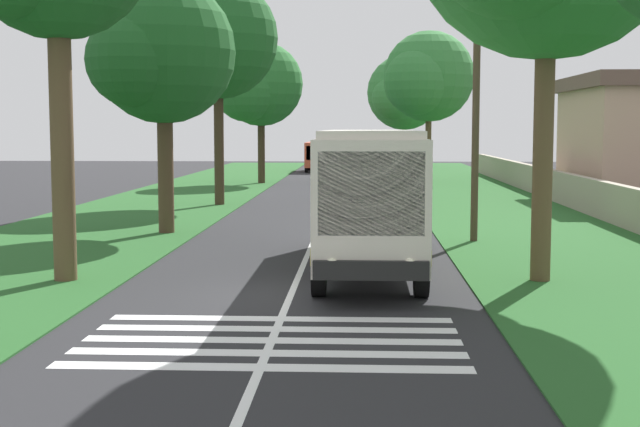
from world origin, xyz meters
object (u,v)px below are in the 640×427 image
Objects in this scene: coach_bus at (369,190)px; trailing_minibus_0 at (319,154)px; trailing_car_0 at (368,190)px; trailing_car_3 at (361,169)px; utility_pole at (476,101)px; trailing_car_1 at (360,184)px; trailing_car_2 at (364,175)px; roadside_tree_left_1 at (161,56)px; roadside_tree_left_0 at (257,87)px; roadside_tree_right_0 at (426,80)px; roadside_tree_right_2 at (403,95)px; roadside_tree_left_2 at (217,43)px.

coach_bus is 53.29m from trailing_minibus_0.
trailing_car_3 is (23.24, 0.37, 0.00)m from trailing_car_0.
utility_pole is at bearing -167.21° from trailing_car_0.
trailing_car_1 is 1.00× the size of trailing_car_2.
coach_bus is 1.24× the size of roadside_tree_left_1.
roadside_tree_left_0 is at bearing 33.91° from trailing_car_1.
trailing_car_2 is 8.74m from trailing_car_3.
coach_bus is at bearing 173.65° from roadside_tree_right_0.
trailing_car_3 is at bearing -41.81° from roadside_tree_left_0.
trailing_car_0 is 0.45× the size of roadside_tree_left_0.
trailing_minibus_0 reaches higher than trailing_car_1.
trailing_car_0 is 1.00× the size of trailing_car_1.
roadside_tree_right_0 is 21.95m from roadside_tree_right_2.
roadside_tree_left_0 is 28.32m from roadside_tree_left_1.
trailing_car_3 is 0.41× the size of roadside_tree_right_2.
roadside_tree_left_2 reaches higher than trailing_car_2.
trailing_minibus_0 is at bearing 7.53° from trailing_car_1.
trailing_car_2 is 18.61m from roadside_tree_left_2.
utility_pole is at bearing -31.40° from coach_bus.
roadside_tree_left_1 is at bearing 165.06° from trailing_car_2.
roadside_tree_left_1 is at bearing 158.65° from trailing_car_1.
trailing_car_2 is 8.36m from roadside_tree_right_0.
coach_bus is at bearing 148.60° from utility_pole.
roadside_tree_left_2 is at bearing -0.39° from roadside_tree_left_1.
roadside_tree_right_2 reaches higher than utility_pole.
trailing_minibus_0 is 0.58× the size of roadside_tree_right_0.
roadside_tree_right_0 reaches higher than utility_pole.
trailing_car_0 is 1.00× the size of trailing_car_3.
trailing_car_3 is 17.95m from roadside_tree_right_2.
roadside_tree_right_0 reaches higher than trailing_car_0.
trailing_car_3 is (43.97, 0.19, -1.48)m from coach_bus.
roadside_tree_left_1 is at bearing 175.65° from trailing_minibus_0.
roadside_tree_left_0 is at bearing 155.75° from roadside_tree_right_2.
trailing_car_1 is 0.39× the size of roadside_tree_left_2.
trailing_minibus_0 reaches higher than trailing_car_0.
trailing_car_1 is at bearing -172.47° from trailing_minibus_0.
trailing_car_3 is 0.41× the size of roadside_tree_right_0.
trailing_car_0 is at bearing -179.10° from trailing_car_3.
utility_pole is at bearing -171.07° from trailing_minibus_0.
roadside_tree_right_0 is (3.19, -4.28, 6.44)m from trailing_car_2.
trailing_car_0 is 19.26m from roadside_tree_right_0.
trailing_car_3 is at bearing 38.77° from roadside_tree_right_0.
roadside_tree_left_2 is at bearing 179.81° from roadside_tree_left_0.
trailing_minibus_0 reaches higher than trailing_car_3.
trailing_car_1 is at bearing 10.82° from utility_pole.
coach_bus reaches higher than trailing_minibus_0.
roadside_tree_right_2 is (7.21, -7.59, 5.32)m from trailing_minibus_0.
trailing_minibus_0 is at bearing 12.17° from trailing_car_2.
trailing_minibus_0 is 45.69m from roadside_tree_left_1.
trailing_car_3 is 0.48× the size of utility_pole.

